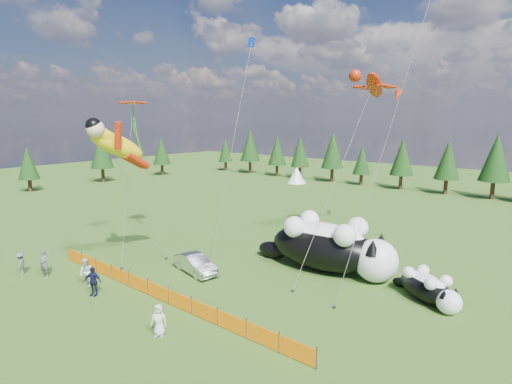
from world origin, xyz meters
TOP-DOWN VIEW (x-y plane):
  - ground at (0.00, 0.00)m, footprint 160.00×160.00m
  - safety_fence at (0.00, -3.00)m, footprint 22.06×0.06m
  - tree_line at (0.00, 45.00)m, footprint 90.00×4.00m
  - festival_tents at (11.00, 40.00)m, footprint 50.00×3.20m
  - cat_large at (5.82, 7.71)m, footprint 10.94×4.40m
  - cat_small at (12.84, 6.94)m, footprint 4.68×3.58m
  - car at (-1.42, 1.38)m, footprint 4.20×2.19m
  - spectator_a at (-9.00, -5.70)m, footprint 0.82×0.66m
  - spectator_b at (-5.26, -4.69)m, footprint 0.97×0.63m
  - spectator_c at (-3.59, -5.14)m, footprint 1.23×0.98m
  - spectator_d at (-10.68, -6.56)m, footprint 1.17×1.08m
  - spectator_e at (3.36, -5.52)m, footprint 0.97×0.90m
  - superhero_kite at (-5.77, -1.50)m, footprint 4.64×5.91m
  - gecko_kite at (5.62, 14.62)m, footprint 4.83×15.20m
  - flower_kite at (-9.64, 2.54)m, footprint 5.20×5.78m
  - diamond_kite_a at (-1.12, 7.11)m, footprint 1.84×7.17m

SIDE VIEW (x-z plane):
  - ground at x=0.00m, z-range 0.00..0.00m
  - safety_fence at x=0.00m, z-range -0.05..1.05m
  - car at x=-1.42m, z-range 0.00..1.32m
  - spectator_d at x=-10.68m, z-range 0.00..1.64m
  - spectator_e at x=3.36m, z-range 0.00..1.67m
  - cat_small at x=12.84m, z-range -0.05..1.83m
  - spectator_c at x=-3.59m, z-range 0.00..1.87m
  - spectator_b at x=-5.26m, z-range 0.00..1.89m
  - spectator_a at x=-9.00m, z-range 0.00..1.98m
  - festival_tents at x=11.00m, z-range 0.00..2.80m
  - cat_large at x=5.82m, z-range -0.10..3.85m
  - tree_line at x=0.00m, z-range 0.00..8.00m
  - superhero_kite at x=-5.77m, z-range 3.32..14.71m
  - flower_kite at x=-9.64m, z-range 5.37..18.50m
  - gecko_kite at x=5.62m, z-range 4.61..22.25m
  - diamond_kite_a at x=-1.12m, z-range 6.77..24.55m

